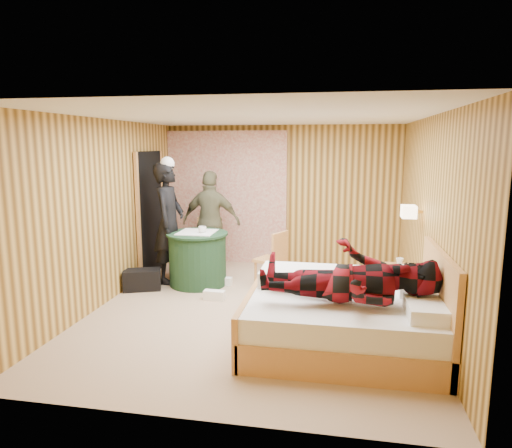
% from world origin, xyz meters
% --- Properties ---
extents(floor, '(4.20, 5.00, 0.01)m').
position_xyz_m(floor, '(0.00, 0.00, 0.00)').
color(floor, tan).
rests_on(floor, ground).
extents(ceiling, '(4.20, 5.00, 0.01)m').
position_xyz_m(ceiling, '(0.00, 0.00, 2.50)').
color(ceiling, white).
rests_on(ceiling, wall_back).
extents(wall_back, '(4.20, 0.02, 2.50)m').
position_xyz_m(wall_back, '(0.00, 2.50, 1.25)').
color(wall_back, gold).
rests_on(wall_back, floor).
extents(wall_left, '(0.02, 5.00, 2.50)m').
position_xyz_m(wall_left, '(-2.10, 0.00, 1.25)').
color(wall_left, gold).
rests_on(wall_left, floor).
extents(wall_right, '(0.02, 5.00, 2.50)m').
position_xyz_m(wall_right, '(2.10, 0.00, 1.25)').
color(wall_right, gold).
rests_on(wall_right, floor).
extents(curtain, '(2.20, 0.08, 2.40)m').
position_xyz_m(curtain, '(-1.00, 2.43, 1.20)').
color(curtain, beige).
rests_on(curtain, floor).
extents(doorway, '(0.06, 0.90, 2.05)m').
position_xyz_m(doorway, '(-2.06, 1.40, 1.02)').
color(doorway, black).
rests_on(doorway, floor).
extents(wall_lamp, '(0.26, 0.24, 0.16)m').
position_xyz_m(wall_lamp, '(1.92, 0.45, 1.30)').
color(wall_lamp, gold).
rests_on(wall_lamp, wall_right).
extents(bed, '(2.03, 1.60, 1.10)m').
position_xyz_m(bed, '(1.12, -0.92, 0.32)').
color(bed, '#E8A75F').
rests_on(bed, floor).
extents(nightstand, '(0.39, 0.53, 0.52)m').
position_xyz_m(nightstand, '(1.88, 0.61, 0.27)').
color(nightstand, '#E8A75F').
rests_on(nightstand, floor).
extents(round_table, '(0.94, 0.94, 0.84)m').
position_xyz_m(round_table, '(-1.10, 0.94, 0.42)').
color(round_table, '#1B3B25').
rests_on(round_table, floor).
extents(chair_far, '(0.51, 0.51, 0.93)m').
position_xyz_m(chair_far, '(-1.12, 1.67, 0.54)').
color(chair_far, '#E8A75F').
rests_on(chair_far, floor).
extents(chair_near, '(0.53, 0.53, 0.87)m').
position_xyz_m(chair_near, '(0.09, 0.98, 0.51)').
color(chair_near, '#E8A75F').
rests_on(chair_near, floor).
extents(duffel_bag, '(0.61, 0.47, 0.31)m').
position_xyz_m(duffel_bag, '(-1.85, 0.53, 0.15)').
color(duffel_bag, black).
rests_on(duffel_bag, floor).
extents(sneaker_left, '(0.30, 0.13, 0.13)m').
position_xyz_m(sneaker_left, '(-0.66, 0.28, 0.07)').
color(sneaker_left, white).
rests_on(sneaker_left, floor).
extents(sneaker_right, '(0.29, 0.14, 0.12)m').
position_xyz_m(sneaker_right, '(-0.71, 0.98, 0.06)').
color(sneaker_right, white).
rests_on(sneaker_right, floor).
extents(woman_standing, '(0.47, 0.70, 1.90)m').
position_xyz_m(woman_standing, '(-1.59, 1.03, 0.95)').
color(woman_standing, black).
rests_on(woman_standing, floor).
extents(man_at_table, '(1.03, 0.47, 1.72)m').
position_xyz_m(man_at_table, '(-1.10, 1.73, 0.86)').
color(man_at_table, brown).
rests_on(man_at_table, floor).
extents(man_on_bed, '(0.86, 0.67, 1.77)m').
position_xyz_m(man_on_bed, '(1.15, -1.15, 0.98)').
color(man_on_bed, maroon).
rests_on(man_on_bed, bed).
extents(book_lower, '(0.24, 0.27, 0.02)m').
position_xyz_m(book_lower, '(1.88, 0.56, 0.53)').
color(book_lower, white).
rests_on(book_lower, nightstand).
extents(book_upper, '(0.26, 0.28, 0.02)m').
position_xyz_m(book_upper, '(1.88, 0.56, 0.55)').
color(book_upper, white).
rests_on(book_upper, nightstand).
extents(cup_nightstand, '(0.12, 0.12, 0.09)m').
position_xyz_m(cup_nightstand, '(1.88, 0.74, 0.56)').
color(cup_nightstand, white).
rests_on(cup_nightstand, nightstand).
extents(cup_table, '(0.16, 0.16, 0.10)m').
position_xyz_m(cup_table, '(-1.00, 0.89, 0.88)').
color(cup_table, white).
rests_on(cup_table, round_table).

